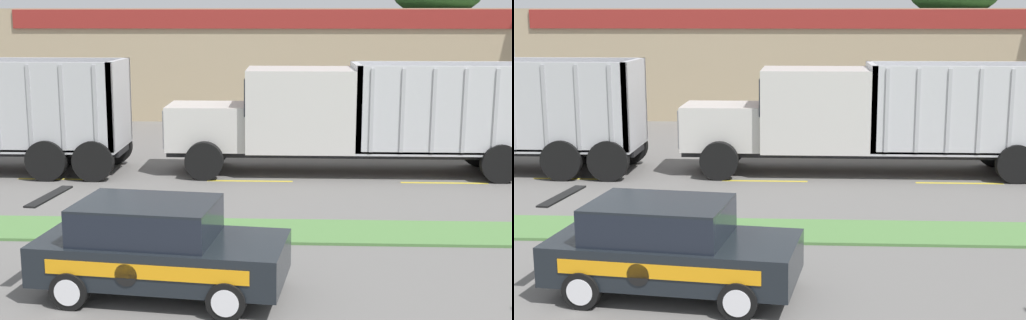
% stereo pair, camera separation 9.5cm
% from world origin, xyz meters
% --- Properties ---
extents(grass_verge, '(120.00, 1.69, 0.06)m').
position_xyz_m(grass_verge, '(0.00, 8.67, 0.03)').
color(grass_verge, '#517F42').
rests_on(grass_verge, ground_plane).
extents(centre_line_3, '(2.40, 0.14, 0.01)m').
position_xyz_m(centre_line_3, '(-4.45, 13.51, 0.00)').
color(centre_line_3, yellow).
rests_on(centre_line_3, ground_plane).
extents(centre_line_4, '(2.40, 0.14, 0.01)m').
position_xyz_m(centre_line_4, '(0.95, 13.51, 0.00)').
color(centre_line_4, yellow).
rests_on(centre_line_4, ground_plane).
extents(centre_line_5, '(2.40, 0.14, 0.01)m').
position_xyz_m(centre_line_5, '(6.35, 13.51, 0.00)').
color(centre_line_5, yellow).
rests_on(centre_line_5, ground_plane).
extents(dump_truck_lead, '(11.30, 2.58, 3.21)m').
position_xyz_m(dump_truck_lead, '(3.24, 14.75, 1.60)').
color(dump_truck_lead, black).
rests_on(dump_truck_lead, ground_plane).
extents(rally_car, '(4.23, 2.28, 1.60)m').
position_xyz_m(rally_car, '(-0.12, 5.17, 0.80)').
color(rally_car, black).
rests_on(rally_car, ground_plane).
extents(store_building_backdrop, '(31.54, 12.10, 4.89)m').
position_xyz_m(store_building_backdrop, '(5.07, 30.99, 2.45)').
color(store_building_backdrop, tan).
rests_on(store_building_backdrop, ground_plane).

